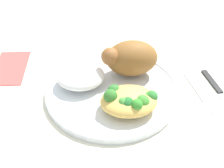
% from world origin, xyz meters
% --- Properties ---
extents(ground_plane, '(2.00, 2.00, 0.00)m').
position_xyz_m(ground_plane, '(0.00, 0.00, 0.00)').
color(ground_plane, silver).
extents(plate, '(0.28, 0.28, 0.01)m').
position_xyz_m(plate, '(0.00, 0.00, 0.01)').
color(plate, silver).
rests_on(plate, ground_plane).
extents(roasted_chicken, '(0.12, 0.08, 0.08)m').
position_xyz_m(roasted_chicken, '(-0.04, -0.05, 0.05)').
color(roasted_chicken, brown).
rests_on(roasted_chicken, plate).
extents(rice_pile, '(0.10, 0.09, 0.04)m').
position_xyz_m(rice_pile, '(0.06, -0.02, 0.03)').
color(rice_pile, white).
rests_on(rice_pile, plate).
extents(mac_cheese_with_broccoli, '(0.11, 0.09, 0.05)m').
position_xyz_m(mac_cheese_with_broccoli, '(-0.03, 0.06, 0.03)').
color(mac_cheese_with_broccoli, '#E2B353').
rests_on(mac_cheese_with_broccoli, plate).
extents(fork, '(0.03, 0.14, 0.01)m').
position_xyz_m(fork, '(-0.18, 0.02, 0.00)').
color(fork, silver).
rests_on(fork, ground_plane).
extents(knife, '(0.04, 0.19, 0.01)m').
position_xyz_m(knife, '(-0.23, 0.03, 0.00)').
color(knife, black).
rests_on(knife, ground_plane).
extents(napkin, '(0.08, 0.14, 0.00)m').
position_xyz_m(napkin, '(0.23, -0.11, 0.00)').
color(napkin, '#DB4C47').
rests_on(napkin, ground_plane).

